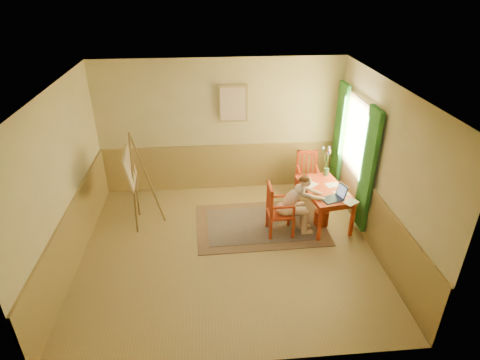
{
  "coord_description": "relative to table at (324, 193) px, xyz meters",
  "views": [
    {
      "loc": [
        -0.29,
        -5.5,
        4.28
      ],
      "look_at": [
        0.25,
        0.55,
        1.05
      ],
      "focal_mm": 29.78,
      "sensor_mm": 36.0,
      "label": 1
    }
  ],
  "objects": [
    {
      "name": "chair_left",
      "position": [
        -0.92,
        -0.3,
        -0.14
      ],
      "size": [
        0.46,
        0.44,
        0.99
      ],
      "color": "#BB3E1C",
      "rests_on": "room"
    },
    {
      "name": "figure",
      "position": [
        -0.6,
        -0.3,
        0.01
      ],
      "size": [
        0.86,
        0.37,
        1.16
      ],
      "color": "beige",
      "rests_on": "room"
    },
    {
      "name": "papers",
      "position": [
        0.13,
        -0.11,
        0.09
      ],
      "size": [
        0.85,
        0.97,
        0.0
      ],
      "color": "white",
      "rests_on": "table"
    },
    {
      "name": "room",
      "position": [
        -1.83,
        -0.7,
        0.77
      ],
      "size": [
        5.04,
        4.54,
        2.84
      ],
      "color": "#A68B50",
      "rests_on": "ground"
    },
    {
      "name": "table",
      "position": [
        0.0,
        0.0,
        0.0
      ],
      "size": [
        0.89,
        1.3,
        0.72
      ],
      "color": "#BB3E1C",
      "rests_on": "room"
    },
    {
      "name": "rug",
      "position": [
        -1.17,
        -0.02,
        -0.62
      ],
      "size": [
        2.44,
        1.65,
        0.02
      ],
      "color": "#8C7251",
      "rests_on": "room"
    },
    {
      "name": "wastebasket",
      "position": [
        -0.04,
        -0.1,
        -0.48
      ],
      "size": [
        0.32,
        0.32,
        0.29
      ],
      "primitive_type": "cylinder",
      "rotation": [
        0.0,
        0.0,
        -0.19
      ],
      "color": "#C0461F",
      "rests_on": "room"
    },
    {
      "name": "chair_back",
      "position": [
        -0.08,
        0.99,
        -0.14
      ],
      "size": [
        0.46,
        0.48,
        0.97
      ],
      "color": "#BB3E1C",
      "rests_on": "room"
    },
    {
      "name": "vase",
      "position": [
        0.16,
        0.52,
        0.36
      ],
      "size": [
        0.21,
        0.3,
        0.58
      ],
      "color": "#3F724C",
      "rests_on": "table"
    },
    {
      "name": "wainscot",
      "position": [
        -1.83,
        0.09,
        -0.13
      ],
      "size": [
        5.0,
        4.5,
        1.0
      ],
      "color": "tan",
      "rests_on": "room"
    },
    {
      "name": "laptop",
      "position": [
        0.07,
        -0.38,
        0.14
      ],
      "size": [
        0.47,
        0.36,
        0.25
      ],
      "color": "#1E2338",
      "rests_on": "table"
    },
    {
      "name": "wall_portrait",
      "position": [
        -1.58,
        1.5,
        1.27
      ],
      "size": [
        0.6,
        0.05,
        0.76
      ],
      "color": "#A48C53",
      "rests_on": "room"
    },
    {
      "name": "easel",
      "position": [
        -3.47,
        0.25,
        0.46
      ],
      "size": [
        0.64,
        0.82,
        1.85
      ],
      "color": "brown",
      "rests_on": "room"
    },
    {
      "name": "window",
      "position": [
        0.59,
        0.4,
        0.71
      ],
      "size": [
        0.12,
        2.01,
        2.2
      ],
      "color": "white",
      "rests_on": "room"
    }
  ]
}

